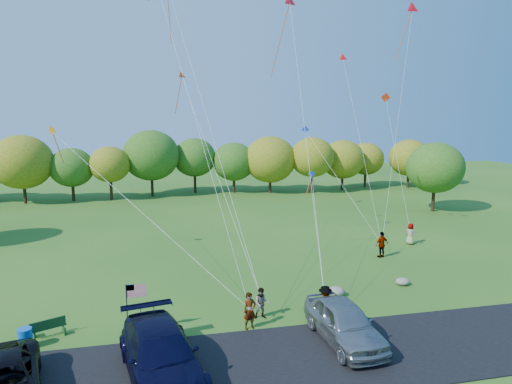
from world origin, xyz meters
TOP-DOWN VIEW (x-y plane):
  - ground at (0.00, 0.00)m, footprint 140.00×140.00m
  - asphalt_lane at (0.00, -4.00)m, footprint 44.00×6.00m
  - treeline at (-0.51, 36.62)m, footprint 77.13×28.12m
  - minivan_dark at (-10.71, -4.72)m, footprint 4.01×6.21m
  - minivan_navy at (-5.17, -4.17)m, footprint 3.82×6.94m
  - minivan_silver at (2.97, -2.99)m, footprint 2.49×5.49m
  - flyer_a at (-0.93, -0.73)m, footprint 0.76×0.60m
  - flyer_b at (-0.10, 0.26)m, footprint 0.85×0.69m
  - flyer_c at (2.90, -0.80)m, footprint 1.24×0.74m
  - flyer_d at (10.75, 8.26)m, footprint 1.20×0.73m
  - flyer_e at (14.64, 10.90)m, footprint 0.93×1.00m
  - park_bench at (-10.27, 0.49)m, footprint 1.55×0.90m
  - trash_barrel at (-11.02, -0.45)m, footprint 0.62×0.62m
  - flag_assembly at (-6.37, -0.26)m, footprint 0.94×0.61m
  - boulder_near at (4.70, 2.17)m, footprint 1.08×0.85m
  - boulder_far at (9.35, 2.90)m, footprint 0.85×0.71m
  - kites_aloft at (3.09, 13.69)m, footprint 26.73×11.38m

SIDE VIEW (x-z plane):
  - ground at x=0.00m, z-range 0.00..0.00m
  - asphalt_lane at x=0.00m, z-range 0.00..0.06m
  - boulder_far at x=9.35m, z-range 0.00..0.44m
  - boulder_near at x=4.70m, z-range 0.00..0.54m
  - trash_barrel at x=-11.02m, z-range 0.00..0.93m
  - park_bench at x=-10.27m, z-range 0.03..0.91m
  - flyer_b at x=-0.10m, z-range 0.00..1.61m
  - minivan_dark at x=-10.71m, z-range 0.06..1.65m
  - flyer_e at x=14.64m, z-range 0.00..1.72m
  - flyer_a at x=-0.93m, z-range 0.00..1.82m
  - flyer_c at x=2.90m, z-range 0.00..1.87m
  - flyer_d at x=10.75m, z-range 0.00..1.92m
  - minivan_silver at x=2.97m, z-range 0.06..1.89m
  - minivan_navy at x=-5.17m, z-range 0.06..1.97m
  - flag_assembly at x=-6.37m, z-range 0.64..3.19m
  - treeline at x=-0.51m, z-range 0.62..8.68m
  - kites_aloft at x=3.09m, z-range 9.74..25.56m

